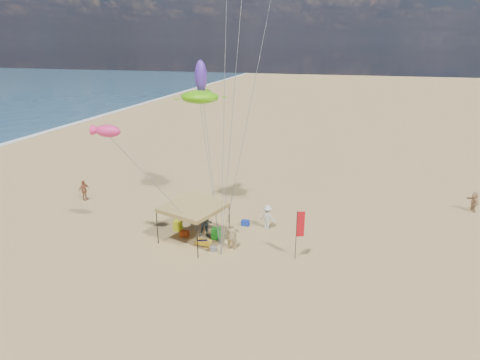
{
  "coord_description": "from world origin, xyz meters",
  "views": [
    {
      "loc": [
        6.27,
        -19.66,
        12.18
      ],
      "look_at": [
        0.0,
        3.0,
        4.0
      ],
      "focal_mm": 30.0,
      "sensor_mm": 36.0,
      "label": 1
    }
  ],
  "objects_px": {
    "cooler_blue": "(245,223)",
    "person_near_c": "(267,217)",
    "chair_yellow": "(178,225)",
    "person_near_b": "(205,224)",
    "canopy_tent": "(193,192)",
    "cooler_red": "(185,234)",
    "person_near_a": "(231,236)",
    "feather_flag": "(299,227)",
    "chair_green": "(216,234)",
    "person_far_a": "(84,190)",
    "person_far_c": "(474,202)",
    "beach_cart": "(204,242)"
  },
  "relations": [
    {
      "from": "person_near_a",
      "to": "person_near_b",
      "type": "distance_m",
      "value": 2.39
    },
    {
      "from": "canopy_tent",
      "to": "chair_green",
      "type": "distance_m",
      "value": 3.33
    },
    {
      "from": "chair_green",
      "to": "chair_yellow",
      "type": "distance_m",
      "value": 2.93
    },
    {
      "from": "person_near_a",
      "to": "person_near_b",
      "type": "xyz_separation_m",
      "value": [
        -2.12,
        1.12,
        0.03
      ]
    },
    {
      "from": "cooler_blue",
      "to": "chair_green",
      "type": "height_order",
      "value": "chair_green"
    },
    {
      "from": "canopy_tent",
      "to": "chair_yellow",
      "type": "distance_m",
      "value": 3.59
    },
    {
      "from": "beach_cart",
      "to": "person_far_c",
      "type": "distance_m",
      "value": 20.54
    },
    {
      "from": "person_near_b",
      "to": "person_far_c",
      "type": "distance_m",
      "value": 20.24
    },
    {
      "from": "person_far_a",
      "to": "beach_cart",
      "type": "bearing_deg",
      "value": -95.1
    },
    {
      "from": "person_near_c",
      "to": "person_far_a",
      "type": "height_order",
      "value": "person_near_c"
    },
    {
      "from": "cooler_red",
      "to": "person_far_c",
      "type": "height_order",
      "value": "person_far_c"
    },
    {
      "from": "cooler_red",
      "to": "person_near_b",
      "type": "bearing_deg",
      "value": 15.28
    },
    {
      "from": "cooler_blue",
      "to": "person_near_a",
      "type": "xyz_separation_m",
      "value": [
        0.02,
        -3.42,
        0.7
      ]
    },
    {
      "from": "feather_flag",
      "to": "cooler_red",
      "type": "relative_size",
      "value": 5.77
    },
    {
      "from": "canopy_tent",
      "to": "person_near_b",
      "type": "relative_size",
      "value": 3.37
    },
    {
      "from": "canopy_tent",
      "to": "chair_green",
      "type": "xyz_separation_m",
      "value": [
        1.26,
        0.61,
        -3.02
      ]
    },
    {
      "from": "canopy_tent",
      "to": "person_far_a",
      "type": "bearing_deg",
      "value": 159.65
    },
    {
      "from": "beach_cart",
      "to": "person_near_c",
      "type": "height_order",
      "value": "person_near_c"
    },
    {
      "from": "cooler_blue",
      "to": "chair_yellow",
      "type": "height_order",
      "value": "chair_yellow"
    },
    {
      "from": "cooler_blue",
      "to": "chair_yellow",
      "type": "bearing_deg",
      "value": -155.58
    },
    {
      "from": "feather_flag",
      "to": "person_near_b",
      "type": "bearing_deg",
      "value": 168.25
    },
    {
      "from": "cooler_red",
      "to": "person_far_a",
      "type": "relative_size",
      "value": 0.32
    },
    {
      "from": "cooler_red",
      "to": "person_far_c",
      "type": "relative_size",
      "value": 0.35
    },
    {
      "from": "cooler_blue",
      "to": "person_far_c",
      "type": "distance_m",
      "value": 17.36
    },
    {
      "from": "beach_cart",
      "to": "canopy_tent",
      "type": "bearing_deg",
      "value": 149.96
    },
    {
      "from": "cooler_blue",
      "to": "beach_cart",
      "type": "xyz_separation_m",
      "value": [
        -1.81,
        -3.46,
        0.01
      ]
    },
    {
      "from": "feather_flag",
      "to": "chair_green",
      "type": "height_order",
      "value": "feather_flag"
    },
    {
      "from": "canopy_tent",
      "to": "person_near_b",
      "type": "xyz_separation_m",
      "value": [
        0.51,
        0.69,
        -2.44
      ]
    },
    {
      "from": "chair_green",
      "to": "person_near_a",
      "type": "bearing_deg",
      "value": -37.28
    },
    {
      "from": "cooler_blue",
      "to": "canopy_tent",
      "type": "bearing_deg",
      "value": -131.1
    },
    {
      "from": "person_far_c",
      "to": "cooler_red",
      "type": "bearing_deg",
      "value": -81.05
    },
    {
      "from": "canopy_tent",
      "to": "person_far_a",
      "type": "distance_m",
      "value": 12.1
    },
    {
      "from": "chair_yellow",
      "to": "person_far_c",
      "type": "distance_m",
      "value": 22.01
    },
    {
      "from": "cooler_blue",
      "to": "person_far_c",
      "type": "xyz_separation_m",
      "value": [
        15.9,
        6.94,
        0.59
      ]
    },
    {
      "from": "chair_yellow",
      "to": "person_near_a",
      "type": "distance_m",
      "value": 4.54
    },
    {
      "from": "canopy_tent",
      "to": "person_near_c",
      "type": "bearing_deg",
      "value": 34.99
    },
    {
      "from": "cooler_red",
      "to": "person_near_a",
      "type": "height_order",
      "value": "person_near_a"
    },
    {
      "from": "cooler_blue",
      "to": "person_near_c",
      "type": "relative_size",
      "value": 0.32
    },
    {
      "from": "cooler_red",
      "to": "person_near_a",
      "type": "xyz_separation_m",
      "value": [
        3.45,
        -0.75,
        0.7
      ]
    },
    {
      "from": "feather_flag",
      "to": "beach_cart",
      "type": "xyz_separation_m",
      "value": [
        -5.95,
        0.14,
        -1.88
      ]
    },
    {
      "from": "feather_flag",
      "to": "person_near_b",
      "type": "xyz_separation_m",
      "value": [
        -6.24,
        1.3,
        -1.15
      ]
    },
    {
      "from": "person_near_c",
      "to": "person_far_c",
      "type": "relative_size",
      "value": 1.09
    },
    {
      "from": "chair_yellow",
      "to": "person_far_c",
      "type": "relative_size",
      "value": 0.45
    },
    {
      "from": "chair_yellow",
      "to": "person_near_b",
      "type": "xyz_separation_m",
      "value": [
        2.14,
        -0.38,
        0.57
      ]
    },
    {
      "from": "person_near_a",
      "to": "person_near_c",
      "type": "relative_size",
      "value": 1.04
    },
    {
      "from": "cooler_blue",
      "to": "person_far_a",
      "type": "height_order",
      "value": "person_far_a"
    },
    {
      "from": "canopy_tent",
      "to": "cooler_blue",
      "type": "bearing_deg",
      "value": 48.9
    },
    {
      "from": "chair_yellow",
      "to": "person_far_a",
      "type": "distance_m",
      "value": 9.96
    },
    {
      "from": "person_near_c",
      "to": "cooler_red",
      "type": "bearing_deg",
      "value": 37.88
    },
    {
      "from": "feather_flag",
      "to": "cooler_red",
      "type": "bearing_deg",
      "value": 172.97
    }
  ]
}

